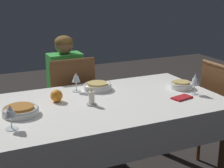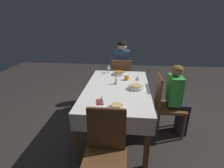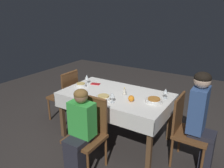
# 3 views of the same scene
# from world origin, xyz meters

# --- Properties ---
(ground_plane) EXTENTS (8.00, 8.00, 0.00)m
(ground_plane) POSITION_xyz_m (0.00, 0.00, 0.00)
(ground_plane) COLOR #332D2B
(dining_table) EXTENTS (1.60, 0.94, 0.75)m
(dining_table) POSITION_xyz_m (0.00, 0.00, 0.67)
(dining_table) COLOR white
(dining_table) RESTS_ON ground_plane
(chair_east) EXTENTS (0.42, 0.42, 0.93)m
(chair_east) POSITION_xyz_m (1.06, -0.02, 0.51)
(chair_east) COLOR brown
(chair_east) RESTS_ON ground_plane
(chair_south) EXTENTS (0.42, 0.42, 0.93)m
(chair_south) POSITION_xyz_m (0.05, -0.73, 0.51)
(chair_south) COLOR brown
(chair_south) RESTS_ON ground_plane
(chair_west) EXTENTS (0.42, 0.42, 0.93)m
(chair_west) POSITION_xyz_m (-1.06, 0.04, 0.51)
(chair_west) COLOR brown
(chair_west) RESTS_ON ground_plane
(person_adult_denim) EXTENTS (0.34, 0.30, 1.26)m
(person_adult_denim) POSITION_xyz_m (1.21, -0.02, 0.71)
(person_adult_denim) COLOR #282833
(person_adult_denim) RESTS_ON ground_plane
(person_child_green) EXTENTS (0.30, 0.33, 1.09)m
(person_child_green) POSITION_xyz_m (0.05, -0.90, 0.60)
(person_child_green) COLOR #282833
(person_child_green) RESTS_ON ground_plane
(bowl_east) EXTENTS (0.23, 0.23, 0.06)m
(bowl_east) POSITION_xyz_m (0.60, 0.01, 0.78)
(bowl_east) COLOR white
(bowl_east) RESTS_ON dining_table
(wine_glass_east) EXTENTS (0.07, 0.07, 0.14)m
(wine_glass_east) POSITION_xyz_m (0.68, 0.21, 0.85)
(wine_glass_east) COLOR white
(wine_glass_east) RESTS_ON dining_table
(bowl_south) EXTENTS (0.21, 0.21, 0.06)m
(bowl_south) POSITION_xyz_m (-0.03, -0.27, 0.78)
(bowl_south) COLOR white
(bowl_south) RESTS_ON dining_table
(wine_glass_south) EXTENTS (0.07, 0.07, 0.15)m
(wine_glass_south) POSITION_xyz_m (0.13, -0.30, 0.85)
(wine_glass_south) COLOR white
(wine_glass_south) RESTS_ON dining_table
(bowl_west) EXTENTS (0.17, 0.17, 0.06)m
(bowl_west) POSITION_xyz_m (-0.64, -0.03, 0.78)
(bowl_west) COLOR white
(bowl_west) RESTS_ON dining_table
(wine_glass_west) EXTENTS (0.07, 0.07, 0.15)m
(wine_glass_west) POSITION_xyz_m (-0.64, 0.13, 0.86)
(wine_glass_west) COLOR white
(wine_glass_west) RESTS_ON dining_table
(candle_centerpiece) EXTENTS (0.07, 0.07, 0.12)m
(candle_centerpiece) POSITION_xyz_m (0.13, 0.03, 0.79)
(candle_centerpiece) COLOR beige
(candle_centerpiece) RESTS_ON dining_table
(orange_fruit) EXTENTS (0.08, 0.08, 0.08)m
(orange_fruit) POSITION_xyz_m (0.33, -0.13, 0.79)
(orange_fruit) COLOR orange
(orange_fruit) RESTS_ON dining_table
(napkin_red_folded) EXTENTS (0.16, 0.11, 0.01)m
(napkin_red_folded) POSITION_xyz_m (-0.50, 0.17, 0.76)
(napkin_red_folded) COLOR red
(napkin_red_folded) RESTS_ON dining_table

